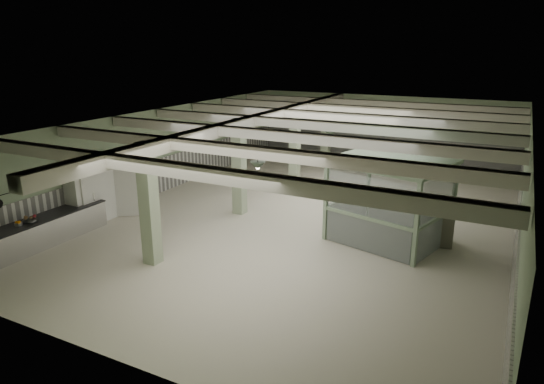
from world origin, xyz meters
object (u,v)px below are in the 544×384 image
at_px(prep_counter, 30,236).
at_px(filing_cabinet, 446,224).
at_px(guard_booth, 391,186).
at_px(walkin_cooler, 99,190).

xyz_separation_m(prep_counter, filing_cabinet, (11.48, 6.27, 0.24)).
xyz_separation_m(guard_booth, filing_cabinet, (1.74, 0.41, -1.13)).
distance_m(prep_counter, guard_booth, 11.46).
relative_size(prep_counter, filing_cabinet, 3.90).
bearing_deg(filing_cabinet, walkin_cooler, -175.62).
distance_m(walkin_cooler, filing_cabinet, 12.03).
height_order(walkin_cooler, filing_cabinet, walkin_cooler).
xyz_separation_m(walkin_cooler, guard_booth, (9.83, 2.86, 0.70)).
bearing_deg(walkin_cooler, filing_cabinet, 15.77).
bearing_deg(guard_booth, walkin_cooler, -149.10).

